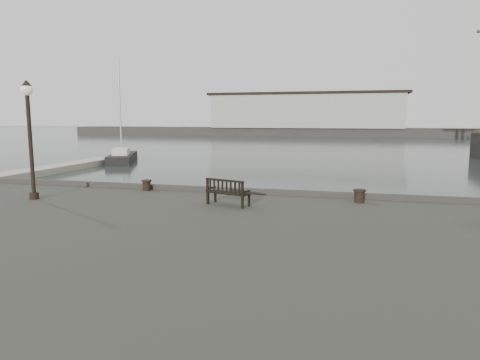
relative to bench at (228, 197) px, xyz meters
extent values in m
plane|color=black|center=(0.51, 2.43, -1.82)|extent=(400.00, 400.00, 0.00)
cube|color=#A39F97|center=(-19.49, 12.43, -1.57)|extent=(2.00, 24.00, 0.50)
cube|color=#383530|center=(0.51, 94.43, -0.82)|extent=(140.00, 8.00, 2.00)
cube|color=#A39F97|center=(-7.49, 94.43, 4.18)|extent=(46.00, 9.00, 8.00)
cube|color=black|center=(-7.49, 94.43, 8.48)|extent=(48.00, 9.50, 0.60)
cube|color=black|center=(0.01, 0.02, 0.13)|extent=(1.51, 0.91, 0.04)
cube|color=black|center=(-0.06, -0.18, 0.35)|extent=(1.38, 0.50, 0.43)
cube|color=black|center=(0.01, 0.02, -0.07)|extent=(1.41, 0.82, 0.39)
cylinder|color=black|center=(-3.81, 1.93, -0.06)|extent=(0.41, 0.41, 0.40)
cylinder|color=black|center=(4.07, 1.54, -0.05)|extent=(0.52, 0.52, 0.43)
cylinder|color=black|center=(-6.75, -0.65, 1.53)|extent=(0.13, 0.13, 3.58)
cylinder|color=black|center=(-6.75, -0.65, -0.15)|extent=(0.31, 0.31, 0.22)
sphere|color=silver|center=(-6.75, -0.65, 3.43)|extent=(0.40, 0.40, 0.40)
cone|color=black|center=(-6.75, -0.65, 3.65)|extent=(0.34, 0.34, 0.20)
cube|color=black|center=(-18.34, 25.40, -1.72)|extent=(5.16, 8.35, 1.40)
cube|color=beige|center=(-18.34, 25.40, -0.72)|extent=(2.43, 3.18, 0.60)
cylinder|color=#B2B5B7|center=(-18.34, 25.40, 3.50)|extent=(0.16, 0.16, 9.05)
camera|label=1|loc=(3.74, -12.86, 2.49)|focal=32.00mm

